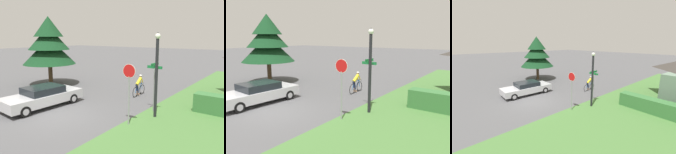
{
  "view_description": "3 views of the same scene",
  "coord_description": "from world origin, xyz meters",
  "views": [
    {
      "loc": [
        9.04,
        -7.13,
        4.19
      ],
      "look_at": [
        0.46,
        4.19,
        1.56
      ],
      "focal_mm": 35.0,
      "sensor_mm": 36.0,
      "label": 1
    },
    {
      "loc": [
        9.58,
        -6.8,
        3.94
      ],
      "look_at": [
        0.98,
        4.56,
        1.34
      ],
      "focal_mm": 35.0,
      "sensor_mm": 36.0,
      "label": 2
    },
    {
      "loc": [
        11.32,
        -6.19,
        5.07
      ],
      "look_at": [
        -0.4,
        4.1,
        1.5
      ],
      "focal_mm": 24.0,
      "sensor_mm": 36.0,
      "label": 3
    }
  ],
  "objects": [
    {
      "name": "ground_plane",
      "position": [
        0.0,
        0.0,
        0.0
      ],
      "size": [
        140.0,
        140.0,
        0.0
      ],
      "primitive_type": "plane",
      "color": "#515154"
    },
    {
      "name": "sedan_left_lane",
      "position": [
        -2.0,
        0.51,
        0.64
      ],
      "size": [
        2.09,
        4.87,
        1.25
      ],
      "rotation": [
        0.0,
        0.0,
        1.53
      ],
      "color": "#BCBCC1",
      "rests_on": "ground"
    },
    {
      "name": "cyclist",
      "position": [
        1.35,
        6.2,
        0.72
      ],
      "size": [
        0.44,
        1.78,
        1.52
      ],
      "rotation": [
        0.0,
        0.0,
        1.61
      ],
      "color": "black",
      "rests_on": "ground"
    },
    {
      "name": "stop_sign",
      "position": [
        3.63,
        1.32,
        2.05
      ],
      "size": [
        0.65,
        0.08,
        2.95
      ],
      "rotation": [
        0.0,
        0.0,
        3.24
      ],
      "color": "gray",
      "rests_on": "ground"
    },
    {
      "name": "street_lamp",
      "position": [
        4.19,
        3.04,
        2.5
      ],
      "size": [
        0.28,
        0.28,
        4.42
      ],
      "color": "black",
      "rests_on": "ground"
    },
    {
      "name": "street_name_sign",
      "position": [
        3.69,
        3.84,
        1.91
      ],
      "size": [
        0.9,
        0.9,
        2.77
      ],
      "color": "gray",
      "rests_on": "ground"
    },
    {
      "name": "conifer_tall_near",
      "position": [
        -6.72,
        4.69,
        3.59
      ],
      "size": [
        4.46,
        4.46,
        5.9
      ],
      "color": "#4C3823",
      "rests_on": "ground"
    }
  ]
}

